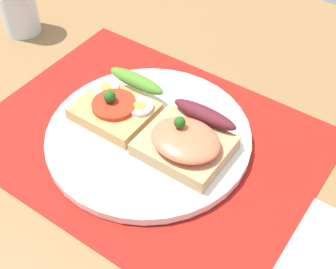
{
  "coord_description": "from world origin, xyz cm",
  "views": [
    {
      "loc": [
        25.82,
        -32.77,
        44.68
      ],
      "look_at": [
        3.0,
        0.0,
        2.91
      ],
      "focal_mm": 51.01,
      "sensor_mm": 36.0,
      "label": 1
    }
  ],
  "objects_px": {
    "plate": "(149,136)",
    "sandwich_salmon": "(186,141)",
    "sandwich_egg_tomato": "(120,103)",
    "drinking_glass": "(17,2)"
  },
  "relations": [
    {
      "from": "sandwich_salmon",
      "to": "drinking_glass",
      "type": "xyz_separation_m",
      "value": [
        -0.37,
        0.08,
        0.02
      ]
    },
    {
      "from": "drinking_glass",
      "to": "sandwich_egg_tomato",
      "type": "bearing_deg",
      "value": -15.17
    },
    {
      "from": "plate",
      "to": "sandwich_egg_tomato",
      "type": "relative_size",
      "value": 2.65
    },
    {
      "from": "sandwich_egg_tomato",
      "to": "plate",
      "type": "bearing_deg",
      "value": -12.06
    },
    {
      "from": "plate",
      "to": "drinking_glass",
      "type": "xyz_separation_m",
      "value": [
        -0.32,
        0.08,
        0.04
      ]
    },
    {
      "from": "sandwich_egg_tomato",
      "to": "drinking_glass",
      "type": "xyz_separation_m",
      "value": [
        -0.26,
        0.07,
        0.02
      ]
    },
    {
      "from": "sandwich_egg_tomato",
      "to": "drinking_glass",
      "type": "bearing_deg",
      "value": 164.83
    },
    {
      "from": "drinking_glass",
      "to": "sandwich_salmon",
      "type": "bearing_deg",
      "value": -12.41
    },
    {
      "from": "plate",
      "to": "sandwich_salmon",
      "type": "xyz_separation_m",
      "value": [
        0.06,
        0.0,
        0.02
      ]
    },
    {
      "from": "sandwich_egg_tomato",
      "to": "drinking_glass",
      "type": "distance_m",
      "value": 0.27
    }
  ]
}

